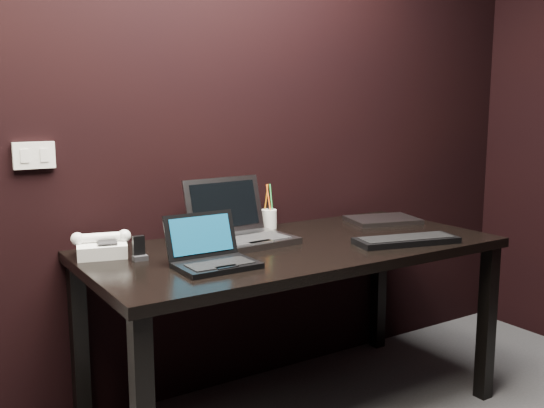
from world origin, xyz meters
TOP-DOWN VIEW (x-y plane):
  - wall_back at (0.00, 1.80)m, footprint 4.00×0.00m
  - wall_switch at (-0.62, 1.79)m, footprint 0.15×0.02m
  - desk at (0.30, 1.40)m, footprint 1.70×0.80m
  - netbook at (-0.14, 1.28)m, footprint 0.28×0.25m
  - silver_laptop at (0.13, 1.55)m, footprint 0.40×0.36m
  - ext_keyboard at (0.70, 1.16)m, footprint 0.46×0.25m
  - closed_laptop at (0.94, 1.56)m, footprint 0.38×0.31m
  - desk_phone at (-0.43, 1.63)m, footprint 0.23×0.20m
  - mobile_phone at (-0.33, 1.50)m, footprint 0.05×0.05m
  - pen_cup at (0.38, 1.73)m, footprint 0.08×0.08m

SIDE VIEW (x-z plane):
  - desk at x=0.30m, z-range 0.29..1.03m
  - closed_laptop at x=0.94m, z-range 0.74..0.76m
  - ext_keyboard at x=0.70m, z-range 0.74..0.77m
  - mobile_phone at x=-0.33m, z-range 0.73..0.82m
  - netbook at x=-0.14m, z-range 0.69..0.86m
  - desk_phone at x=-0.43m, z-range 0.73..0.83m
  - pen_cup at x=0.38m, z-range 0.68..0.89m
  - silver_laptop at x=0.13m, z-range 0.66..0.92m
  - wall_switch at x=-0.62m, z-range 1.07..1.17m
  - wall_back at x=0.00m, z-range -0.70..3.30m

